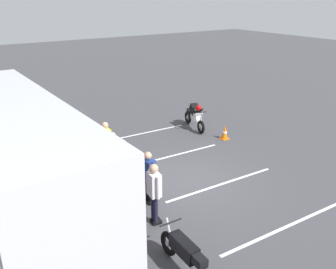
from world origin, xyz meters
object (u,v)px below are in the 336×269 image
at_px(spectator_far_left, 154,189).
at_px(parked_motorcycle_silver, 186,255).
at_px(spectator_right, 113,152).
at_px(spectator_far_right, 106,141).
at_px(spectator_centre, 123,161).
at_px(stunt_motorcycle, 195,116).
at_px(tour_bus, 16,161).
at_px(spectator_left, 148,174).
at_px(traffic_cone, 225,132).

height_order(spectator_far_left, parked_motorcycle_silver, spectator_far_left).
relative_size(spectator_right, spectator_far_right, 0.98).
bearing_deg(spectator_far_right, spectator_centre, 173.49).
distance_m(spectator_far_right, stunt_motorcycle, 5.34).
xyz_separation_m(tour_bus, parked_motorcycle_silver, (-4.40, -2.43, -1.16)).
height_order(parked_motorcycle_silver, stunt_motorcycle, stunt_motorcycle).
distance_m(spectator_far_left, spectator_right, 2.82).
distance_m(spectator_centre, spectator_far_right, 1.72).
height_order(spectator_centre, spectator_far_right, spectator_far_right).
height_order(spectator_centre, stunt_motorcycle, spectator_centre).
bearing_deg(spectator_centre, tour_bus, 82.67).
bearing_deg(spectator_right, stunt_motorcycle, -64.54).
relative_size(spectator_left, traffic_cone, 2.65).
bearing_deg(tour_bus, traffic_cone, -82.40).
relative_size(spectator_far_left, spectator_far_right, 1.02).
bearing_deg(stunt_motorcycle, spectator_left, 130.93).
xyz_separation_m(spectator_left, stunt_motorcycle, (4.37, -5.04, -0.38)).
bearing_deg(spectator_far_right, spectator_left, -179.01).
height_order(spectator_far_left, stunt_motorcycle, spectator_far_left).
bearing_deg(spectator_left, traffic_cone, -63.84).
bearing_deg(spectator_far_left, spectator_right, -3.15).
bearing_deg(traffic_cone, spectator_right, 97.72).
relative_size(spectator_left, spectator_right, 0.97).
distance_m(spectator_left, stunt_motorcycle, 6.68).
distance_m(spectator_left, parked_motorcycle_silver, 3.07).
bearing_deg(spectator_centre, spectator_left, -167.44).
relative_size(spectator_right, stunt_motorcycle, 0.85).
bearing_deg(parked_motorcycle_silver, spectator_far_right, -7.29).
bearing_deg(parked_motorcycle_silver, spectator_right, -6.61).
bearing_deg(spectator_right, spectator_far_right, -10.70).
xyz_separation_m(spectator_centre, spectator_far_right, (1.71, -0.20, 0.02)).
xyz_separation_m(spectator_centre, stunt_motorcycle, (3.28, -5.28, -0.42)).
bearing_deg(spectator_left, tour_bus, 65.36).
xyz_separation_m(tour_bus, spectator_centre, (-0.38, -2.97, -0.61)).
distance_m(tour_bus, stunt_motorcycle, 8.81).
bearing_deg(spectator_right, tour_bus, 97.39).
bearing_deg(spectator_far_right, traffic_cone, -92.00).
bearing_deg(spectator_far_right, spectator_far_left, 174.94).
bearing_deg(traffic_cone, tour_bus, 97.60).
bearing_deg(spectator_far_left, tour_bus, 49.45).
bearing_deg(traffic_cone, spectator_left, 116.16).
xyz_separation_m(spectator_far_left, spectator_far_right, (3.75, -0.33, -0.01)).
relative_size(tour_bus, spectator_far_left, 5.16).
relative_size(spectator_left, parked_motorcycle_silver, 0.81).
bearing_deg(tour_bus, parked_motorcycle_silver, -151.04).
bearing_deg(parked_motorcycle_silver, stunt_motorcycle, -38.58).
distance_m(stunt_motorcycle, traffic_cone, 1.80).
bearing_deg(spectator_left, spectator_centre, 12.56).
xyz_separation_m(spectator_centre, spectator_right, (0.77, -0.02, -0.00)).
xyz_separation_m(spectator_centre, parked_motorcycle_silver, (-4.02, 0.54, -0.55)).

